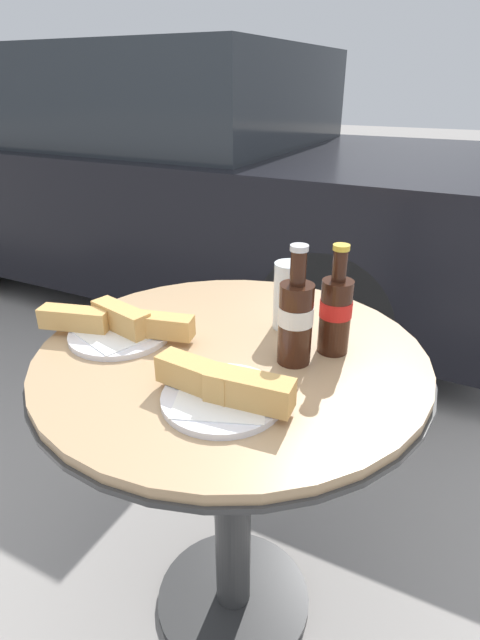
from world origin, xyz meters
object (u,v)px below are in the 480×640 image
at_px(lunch_plate_near, 223,390).
at_px(parked_car, 180,180).
at_px(bistro_table, 232,422).
at_px(cola_bottle_left, 296,318).
at_px(cola_bottle_right, 336,311).
at_px(lunch_plate_far, 118,326).
at_px(drinking_glass, 289,299).

height_order(lunch_plate_near, parked_car, parked_car).
height_order(bistro_table, lunch_plate_near, lunch_plate_near).
bearing_deg(lunch_plate_near, cola_bottle_left, 72.66).
bearing_deg(bistro_table, cola_bottle_right, 26.32).
bearing_deg(lunch_plate_far, drinking_glass, 34.15).
bearing_deg(bistro_table, lunch_plate_far, -167.12).
bearing_deg(drinking_glass, parked_car, 128.80).
distance_m(lunch_plate_near, lunch_plate_far, 0.33).
distance_m(bistro_table, cola_bottle_right, 0.33).
height_order(cola_bottle_right, lunch_plate_near, cola_bottle_right).
distance_m(cola_bottle_right, lunch_plate_near, 0.28).
bearing_deg(cola_bottle_right, lunch_plate_near, -113.54).
bearing_deg(lunch_plate_near, parked_car, 124.71).
xyz_separation_m(lunch_plate_far, parked_car, (-1.19, 2.05, -0.12)).
bearing_deg(lunch_plate_near, bistro_table, 113.41).
distance_m(lunch_plate_far, parked_car, 2.37).
bearing_deg(drinking_glass, lunch_plate_far, -145.85).
bearing_deg(cola_bottle_right, parked_car, 130.10).
bearing_deg(bistro_table, drinking_glass, 67.73).
xyz_separation_m(cola_bottle_left, parked_car, (-1.55, 1.98, -0.19)).
bearing_deg(lunch_plate_far, cola_bottle_left, 10.96).
bearing_deg(cola_bottle_right, lunch_plate_far, -161.04).
xyz_separation_m(bistro_table, lunch_plate_near, (0.07, -0.16, 0.20)).
relative_size(cola_bottle_left, lunch_plate_far, 0.70).
xyz_separation_m(cola_bottle_left, lunch_plate_near, (-0.06, -0.18, -0.07)).
relative_size(cola_bottle_right, lunch_plate_far, 0.66).
xyz_separation_m(cola_bottle_right, parked_car, (-1.61, 1.91, -0.19)).
bearing_deg(bistro_table, lunch_plate_near, -66.59).
distance_m(lunch_plate_near, parked_car, 2.63).
xyz_separation_m(drinking_glass, lunch_plate_far, (-0.30, -0.20, -0.04)).
bearing_deg(drinking_glass, cola_bottle_right, -26.10).
bearing_deg(cola_bottle_left, cola_bottle_right, 53.57).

